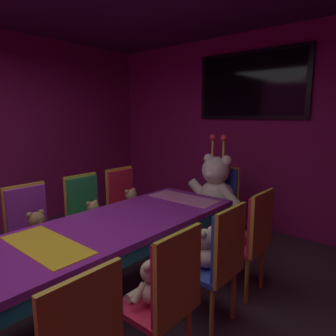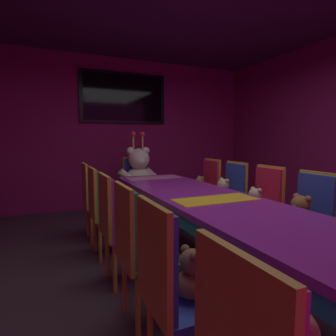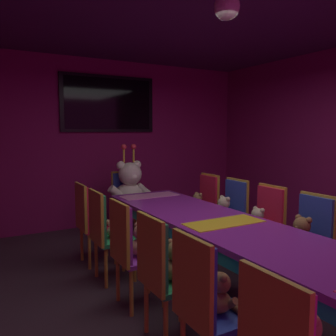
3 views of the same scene
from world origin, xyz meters
TOP-DOWN VIEW (x-y plane):
  - wall_back at (0.00, 3.20)m, footprint 5.20×0.12m
  - banquet_table at (0.00, 0.00)m, footprint 0.90×3.71m
  - chair_left_3 at (-0.86, 0.29)m, footprint 0.42×0.41m
  - teddy_left_3 at (-0.72, 0.29)m, footprint 0.25×0.32m
  - chair_left_4 at (-0.87, 0.92)m, footprint 0.42×0.41m
  - teddy_left_4 at (-0.73, 0.92)m, footprint 0.22×0.28m
  - chair_left_5 at (-0.87, 1.48)m, footprint 0.42×0.41m
  - teddy_left_5 at (-0.73, 1.48)m, footprint 0.24×0.31m
  - teddy_right_2 at (0.69, -0.31)m, footprint 0.27×0.35m
  - chair_right_3 at (0.86, 0.31)m, footprint 0.42×0.41m
  - teddy_right_3 at (0.71, 0.31)m, footprint 0.24×0.31m
  - chair_right_4 at (0.86, 0.91)m, footprint 0.42×0.41m
  - teddy_right_4 at (0.71, 0.91)m, footprint 0.26×0.34m
  - chair_right_5 at (0.85, 1.50)m, footprint 0.42×0.41m
  - teddy_right_5 at (0.71, 1.50)m, footprint 0.23×0.29m
  - throne_chair at (0.00, 2.40)m, footprint 0.41×0.42m
  - king_teddy_bear at (0.00, 2.22)m, footprint 0.74×0.57m
  - wall_tv at (0.00, 3.11)m, footprint 1.61×0.06m

SIDE VIEW (x-z plane):
  - teddy_left_4 at x=-0.73m, z-range 0.44..0.70m
  - teddy_right_5 at x=0.71m, z-range 0.44..0.71m
  - teddy_left_5 at x=-0.73m, z-range 0.44..0.73m
  - teddy_right_3 at x=0.71m, z-range 0.44..0.73m
  - teddy_left_3 at x=-0.72m, z-range 0.44..0.74m
  - teddy_right_4 at x=0.71m, z-range 0.44..0.75m
  - chair_left_3 at x=-0.86m, z-range 0.10..1.09m
  - chair_left_4 at x=-0.87m, z-range 0.10..1.09m
  - chair_left_5 at x=-0.87m, z-range 0.10..1.09m
  - chair_right_3 at x=0.86m, z-range 0.10..1.09m
  - chair_right_4 at x=0.86m, z-range 0.10..1.09m
  - chair_right_5 at x=0.85m, z-range 0.10..1.09m
  - throne_chair at x=0.00m, z-range 0.10..1.09m
  - teddy_right_2 at x=0.69m, z-range 0.43..0.76m
  - banquet_table at x=0.00m, z-range 0.28..1.03m
  - king_teddy_bear at x=0.00m, z-range 0.29..1.24m
  - wall_back at x=0.00m, z-range 0.00..2.80m
  - wall_tv at x=0.00m, z-range 1.58..2.52m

